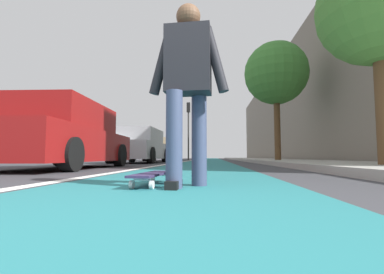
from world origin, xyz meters
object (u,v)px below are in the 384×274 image
at_px(street_tree_near, 378,7).
at_px(parked_car_near, 64,138).
at_px(skater_person, 188,81).
at_px(skateboard, 152,175).
at_px(parked_car_mid, 140,147).
at_px(traffic_light, 188,121).
at_px(parked_car_far, 163,150).
at_px(street_tree_mid, 276,74).

bearing_deg(street_tree_near, parked_car_near, 81.20).
bearing_deg(skater_person, street_tree_near, -51.60).
distance_m(skateboard, parked_car_mid, 9.60).
bearing_deg(traffic_light, parked_car_mid, 173.31).
height_order(parked_car_far, street_tree_near, street_tree_near).
relative_size(parked_car_near, street_tree_near, 1.13).
xyz_separation_m(skateboard, street_tree_mid, (10.11, -3.51, 4.07)).
height_order(skater_person, traffic_light, traffic_light).
bearing_deg(parked_car_mid, street_tree_near, -137.80).
distance_m(skater_person, street_tree_near, 4.50).
xyz_separation_m(skateboard, skater_person, (-0.15, -0.35, 0.84)).
relative_size(parked_car_mid, traffic_light, 0.95).
bearing_deg(traffic_light, street_tree_near, -163.55).
relative_size(skateboard, parked_car_mid, 0.19).
bearing_deg(parked_car_far, street_tree_near, -153.81).
relative_size(skater_person, parked_car_far, 0.36).
distance_m(skater_person, street_tree_mid, 11.21).
height_order(skateboard, street_tree_near, street_tree_near).
bearing_deg(street_tree_mid, parked_car_mid, 98.43).
relative_size(parked_car_far, street_tree_near, 1.14).
distance_m(skater_person, traffic_light, 19.69).
bearing_deg(traffic_light, street_tree_mid, -151.47).
distance_m(parked_car_mid, traffic_light, 10.51).
relative_size(skateboard, street_tree_mid, 0.15).
relative_size(parked_car_far, street_tree_mid, 0.81).
bearing_deg(skater_person, parked_car_near, 42.17).
relative_size(parked_car_far, traffic_light, 0.96).
height_order(parked_car_mid, street_tree_near, street_tree_near).
distance_m(parked_car_near, traffic_light, 16.24).
bearing_deg(traffic_light, parked_car_near, 175.29).
height_order(parked_car_near, traffic_light, traffic_light).
distance_m(skater_person, parked_car_near, 4.71).
relative_size(skater_person, street_tree_mid, 0.29).
xyz_separation_m(skateboard, street_tree_near, (2.36, -3.51, 2.83)).
distance_m(parked_car_mid, street_tree_mid, 7.15).
xyz_separation_m(skater_person, parked_car_far, (15.38, 3.17, -0.21)).
distance_m(parked_car_far, traffic_light, 4.98).
xyz_separation_m(parked_car_near, street_tree_near, (-0.98, -6.32, 2.22)).
distance_m(traffic_light, street_tree_near, 17.69).
bearing_deg(street_tree_near, parked_car_mid, 42.20).
distance_m(skater_person, parked_car_far, 15.71).
relative_size(skateboard, parked_car_near, 0.19).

